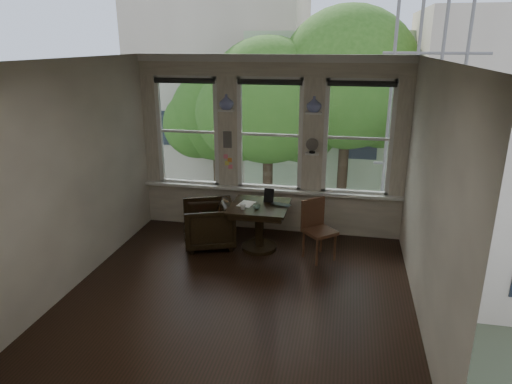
% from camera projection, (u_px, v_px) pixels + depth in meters
% --- Properties ---
extents(ground, '(4.50, 4.50, 0.00)m').
position_uv_depth(ground, '(240.00, 292.00, 6.12)').
color(ground, black).
rests_on(ground, ground).
extents(ceiling, '(4.50, 4.50, 0.00)m').
position_uv_depth(ceiling, '(238.00, 59.00, 5.18)').
color(ceiling, silver).
rests_on(ceiling, ground).
extents(wall_back, '(4.50, 0.00, 4.50)m').
position_uv_depth(wall_back, '(270.00, 146.00, 7.74)').
color(wall_back, silver).
rests_on(wall_back, ground).
extents(wall_front, '(4.50, 0.00, 4.50)m').
position_uv_depth(wall_front, '(172.00, 270.00, 3.55)').
color(wall_front, silver).
rests_on(wall_front, ground).
extents(wall_left, '(0.00, 4.50, 4.50)m').
position_uv_depth(wall_left, '(75.00, 175.00, 6.07)').
color(wall_left, silver).
rests_on(wall_left, ground).
extents(wall_right, '(0.00, 4.50, 4.50)m').
position_uv_depth(wall_right, '(430.00, 197.00, 5.22)').
color(wall_right, silver).
rests_on(wall_right, ground).
extents(window_left, '(1.10, 0.12, 1.90)m').
position_uv_depth(window_left, '(188.00, 131.00, 7.95)').
color(window_left, white).
rests_on(window_left, ground).
extents(window_center, '(1.10, 0.12, 1.90)m').
position_uv_depth(window_center, '(270.00, 135.00, 7.68)').
color(window_center, white).
rests_on(window_center, ground).
extents(window_right, '(1.10, 0.12, 1.90)m').
position_uv_depth(window_right, '(358.00, 138.00, 7.40)').
color(window_right, white).
rests_on(window_right, ground).
extents(shelf_left, '(0.26, 0.16, 0.03)m').
position_uv_depth(shelf_left, '(227.00, 110.00, 7.60)').
color(shelf_left, white).
rests_on(shelf_left, ground).
extents(shelf_right, '(0.26, 0.16, 0.03)m').
position_uv_depth(shelf_right, '(314.00, 113.00, 7.32)').
color(shelf_right, white).
rests_on(shelf_right, ground).
extents(intercom, '(0.14, 0.06, 0.28)m').
position_uv_depth(intercom, '(228.00, 140.00, 7.78)').
color(intercom, '#59544F').
rests_on(intercom, ground).
extents(sticky_notes, '(0.16, 0.01, 0.24)m').
position_uv_depth(sticky_notes, '(228.00, 159.00, 7.90)').
color(sticky_notes, pink).
rests_on(sticky_notes, ground).
extents(desk_fan, '(0.20, 0.20, 0.24)m').
position_uv_depth(desk_fan, '(312.00, 148.00, 7.48)').
color(desk_fan, '#59544F').
rests_on(desk_fan, ground).
extents(vase_left, '(0.24, 0.24, 0.25)m').
position_uv_depth(vase_left, '(226.00, 102.00, 7.55)').
color(vase_left, white).
rests_on(vase_left, shelf_left).
extents(vase_right, '(0.24, 0.24, 0.25)m').
position_uv_depth(vase_right, '(314.00, 104.00, 7.28)').
color(vase_right, white).
rests_on(vase_right, shelf_right).
extents(table, '(0.90, 0.90, 0.75)m').
position_uv_depth(table, '(259.00, 227.00, 7.27)').
color(table, black).
rests_on(table, ground).
extents(armchair_left, '(1.04, 1.03, 0.74)m').
position_uv_depth(armchair_left, '(208.00, 224.00, 7.41)').
color(armchair_left, black).
rests_on(armchair_left, ground).
extents(cushion_red, '(0.45, 0.45, 0.06)m').
position_uv_depth(cushion_red, '(208.00, 220.00, 7.38)').
color(cushion_red, maroon).
rests_on(cushion_red, armchair_left).
extents(side_chair_right, '(0.59, 0.59, 0.92)m').
position_uv_depth(side_chair_right, '(320.00, 231.00, 6.91)').
color(side_chair_right, '#492F1A').
rests_on(side_chair_right, ground).
extents(laptop, '(0.36, 0.28, 0.02)m').
position_uv_depth(laptop, '(280.00, 206.00, 7.09)').
color(laptop, black).
rests_on(laptop, table).
extents(mug, '(0.11, 0.11, 0.08)m').
position_uv_depth(mug, '(243.00, 207.00, 6.96)').
color(mug, white).
rests_on(mug, table).
extents(drinking_glass, '(0.12, 0.12, 0.09)m').
position_uv_depth(drinking_glass, '(257.00, 207.00, 6.96)').
color(drinking_glass, white).
rests_on(drinking_glass, table).
extents(tablet, '(0.17, 0.10, 0.22)m').
position_uv_depth(tablet, '(269.00, 195.00, 7.26)').
color(tablet, black).
rests_on(tablet, table).
extents(papers, '(0.28, 0.34, 0.00)m').
position_uv_depth(papers, '(246.00, 204.00, 7.20)').
color(papers, silver).
rests_on(papers, table).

